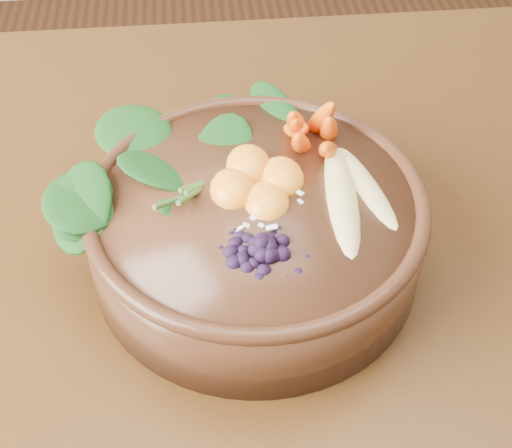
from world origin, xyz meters
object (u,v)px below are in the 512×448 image
object	(u,v)px
mandarin_cluster	(257,170)
dining_table	(469,279)
kale_heap	(201,135)
stoneware_bowl	(256,231)
banana_halves	(356,180)
carrot_cluster	(310,103)
blueberry_pile	(264,234)

from	to	relation	value
mandarin_cluster	dining_table	bearing A→B (deg)	2.14
kale_heap	mandarin_cluster	size ratio (longest dim) A/B	2.07
stoneware_bowl	mandarin_cluster	xyz separation A→B (m)	(0.00, 0.02, 0.06)
kale_heap	stoneware_bowl	bearing A→B (deg)	-55.64
kale_heap	banana_halves	distance (m)	0.16
mandarin_cluster	carrot_cluster	bearing A→B (deg)	47.68
blueberry_pile	kale_heap	bearing A→B (deg)	109.29
kale_heap	mandarin_cluster	world-z (taller)	kale_heap
stoneware_bowl	blueberry_pile	distance (m)	0.09
stoneware_bowl	blueberry_pile	xyz separation A→B (m)	(0.00, -0.07, 0.07)
carrot_cluster	dining_table	bearing A→B (deg)	-13.54
kale_heap	mandarin_cluster	bearing A→B (deg)	-44.30
dining_table	mandarin_cluster	world-z (taller)	mandarin_cluster
dining_table	mandarin_cluster	distance (m)	0.32
stoneware_bowl	carrot_cluster	size ratio (longest dim) A/B	3.62
blueberry_pile	banana_halves	bearing A→B (deg)	35.97
banana_halves	mandarin_cluster	world-z (taller)	mandarin_cluster
stoneware_bowl	carrot_cluster	world-z (taller)	carrot_cluster
kale_heap	mandarin_cluster	xyz separation A→B (m)	(0.05, -0.05, -0.01)
kale_heap	banana_halves	world-z (taller)	kale_heap
carrot_cluster	banana_halves	xyz separation A→B (m)	(0.03, -0.08, -0.03)
stoneware_bowl	blueberry_pile	world-z (taller)	blueberry_pile
blueberry_pile	dining_table	bearing A→B (deg)	20.86
stoneware_bowl	mandarin_cluster	size ratio (longest dim) A/B	3.15
stoneware_bowl	carrot_cluster	distance (m)	0.14
stoneware_bowl	kale_heap	size ratio (longest dim) A/B	1.53
stoneware_bowl	banana_halves	xyz separation A→B (m)	(0.09, 0.00, 0.06)
dining_table	carrot_cluster	bearing A→B (deg)	163.95
dining_table	blueberry_pile	world-z (taller)	blueberry_pile
dining_table	mandarin_cluster	xyz separation A→B (m)	(-0.25, -0.01, 0.20)
stoneware_bowl	banana_halves	bearing A→B (deg)	0.23
stoneware_bowl	banana_halves	world-z (taller)	banana_halves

